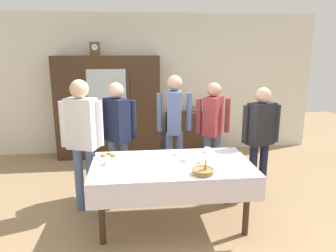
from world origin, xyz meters
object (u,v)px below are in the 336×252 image
Objects in this scene: spoon_near_left at (227,168)px; person_near_right_end at (174,120)px; person_behind_table_left at (260,132)px; person_beside_shelf at (117,128)px; person_by_cabinet at (82,133)px; dining_table at (172,172)px; book_stack at (191,110)px; bread_basket at (203,171)px; person_behind_table_right at (213,123)px; wall_cabinet at (108,107)px; tea_cup_front_edge at (186,159)px; spoon_mid_right at (135,156)px; mantel_clock at (95,49)px; bookshelf_low at (191,132)px; tea_cup_far_right at (207,150)px; tea_cup_mid_left at (201,161)px; tea_cup_mid_right at (107,163)px; tea_cup_near_right at (178,153)px.

person_near_right_end is (-0.42, 1.30, 0.27)m from spoon_near_left.
spoon_near_left is at bearing -131.50° from person_behind_table_left.
person_by_cabinet is at bearing -134.37° from person_beside_shelf.
person_behind_table_left reaches higher than dining_table.
book_stack is 0.89× the size of bread_basket.
person_behind_table_right reaches higher than bread_basket.
wall_cabinet reaches higher than tea_cup_front_edge.
person_behind_table_right reaches higher than tea_cup_front_edge.
spoon_mid_right is 0.08× the size of person_behind_table_right.
bookshelf_low is (1.79, 0.05, -1.63)m from mantel_clock.
person_beside_shelf is at bearing -127.28° from bookshelf_low.
bookshelf_low is at bearing 75.14° from dining_table.
mantel_clock is 2.20m from person_near_right_end.
mantel_clock reaches higher than tea_cup_far_right.
tea_cup_mid_left is 1.12m from person_behind_table_left.
person_by_cabinet is at bearing -176.52° from person_behind_table_left.
mantel_clock is at bearing 116.84° from tea_cup_front_edge.
wall_cabinet reaches higher than person_beside_shelf.
bookshelf_low is at bearing 52.72° from person_beside_shelf.
tea_cup_mid_right reaches higher than spoon_near_left.
tea_cup_mid_left reaches higher than spoon_near_left.
person_behind_table_right is at bearing 51.66° from tea_cup_near_right.
tea_cup_front_edge and tea_cup_near_right have the same top height.
person_near_right_end is (-0.53, -1.54, 0.62)m from bookshelf_low.
book_stack is at bearing 1.64° from mantel_clock.
person_beside_shelf is (-1.36, -1.78, 0.57)m from bookshelf_low.
mantel_clock reaches higher than tea_cup_mid_right.
spoon_mid_right is (-1.12, -2.33, 0.35)m from bookshelf_low.
tea_cup_near_right is 1.00× the size of tea_cup_mid_left.
bookshelf_low is at bearing 60.68° from tea_cup_mid_right.
person_behind_table_right reaches higher than tea_cup_mid_right.
tea_cup_mid_right is 0.92m from tea_cup_front_edge.
book_stack is 2.26m from tea_cup_far_right.
person_near_right_end is (-0.33, 0.71, 0.25)m from tea_cup_far_right.
tea_cup_mid_left is at bearing -64.42° from wall_cabinet.
wall_cabinet reaches higher than book_stack.
tea_cup_near_right is at bearing -0.18° from spoon_mid_right.
spoon_mid_right is 0.07× the size of person_by_cabinet.
spoon_near_left is at bearing -34.58° from tea_cup_front_edge.
spoon_mid_right is 0.07× the size of person_near_right_end.
book_stack is 0.13× the size of person_beside_shelf.
person_near_right_end reaches higher than book_stack.
person_near_right_end is 1.40m from person_by_cabinet.
tea_cup_mid_right is 1.00× the size of tea_cup_far_right.
dining_table is 7.75× the size of bread_basket.
bread_basket is at bearing -51.36° from person_beside_shelf.
bookshelf_low is at bearing 78.37° from tea_cup_front_edge.
person_beside_shelf is at bearing -127.28° from book_stack.
person_near_right_end is at bearing 98.87° from tea_cup_mid_left.
bookshelf_low is 1.60m from person_behind_table_right.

